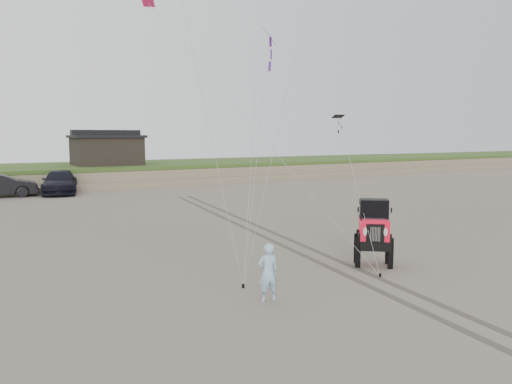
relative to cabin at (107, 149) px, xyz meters
The scene contains 10 objects.
ground 37.20m from the cabin, 93.09° to the right, with size 160.00×160.00×0.00m, color #6B6054.
dune_ridge 3.18m from the cabin, 165.96° to the left, with size 160.00×14.25×1.73m.
cabin is the anchor object (origin of this frame).
truck_c 9.41m from the cabin, 127.26° to the right, with size 2.50×6.16×1.79m, color black.
jeep 36.22m from the cabin, 89.78° to the right, with size 2.16×5.01×1.87m, color #FF1333, non-canonical shape.
man 37.85m from the cabin, 97.61° to the right, with size 0.59×0.39×1.62m, color #8EB4DB.
kite_flock 29.10m from the cabin, 89.10° to the right, with size 8.97×7.80×7.62m.
stake_main 36.54m from the cabin, 97.92° to the right, with size 0.08×0.08×0.12m, color black.
stake_aux 37.43m from the cabin, 90.98° to the right, with size 0.08×0.08×0.12m, color black.
tire_tracks 29.18m from the cabin, 90.00° to the right, with size 5.22×29.74×0.01m.
Camera 1 is at (-10.06, -11.75, 4.54)m, focal length 35.00 mm.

